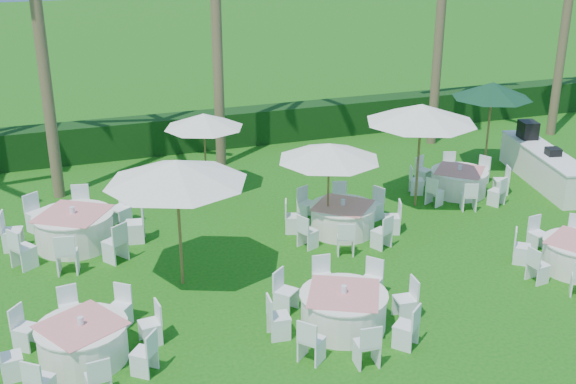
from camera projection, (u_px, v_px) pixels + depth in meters
name	position (u px, v px, depth m)	size (l,w,h in m)	color
ground	(367.00, 315.00, 14.56)	(120.00, 120.00, 0.00)	#10540E
hedge	(217.00, 129.00, 24.87)	(34.00, 1.00, 1.20)	black
banquet_table_a	(83.00, 341.00, 12.98)	(2.88, 2.88, 0.88)	white
banquet_table_b	(343.00, 309.00, 13.99)	(3.01, 3.01, 0.92)	white
banquet_table_d	(74.00, 229.00, 17.45)	(3.36, 3.36, 1.01)	white
banquet_table_e	(343.00, 218.00, 18.19)	(2.86, 2.86, 0.89)	white
banquet_table_f	(459.00, 181.00, 20.70)	(2.78, 2.78, 0.87)	white
umbrella_a	(176.00, 171.00, 14.87)	(3.03, 3.03, 2.85)	brown
umbrella_b	(329.00, 152.00, 17.48)	(2.56, 2.56, 2.38)	brown
umbrella_c	(204.00, 121.00, 20.20)	(2.26, 2.26, 2.34)	brown
umbrella_d	(421.00, 113.00, 19.04)	(3.00, 3.00, 2.88)	brown
umbrella_green	(492.00, 90.00, 21.82)	(2.44, 2.44, 2.80)	brown
buffet_table	(543.00, 165.00, 21.51)	(1.82, 4.45, 1.55)	white
palm_b	(36.00, 3.00, 18.69)	(4.15, 4.40, 9.85)	brown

